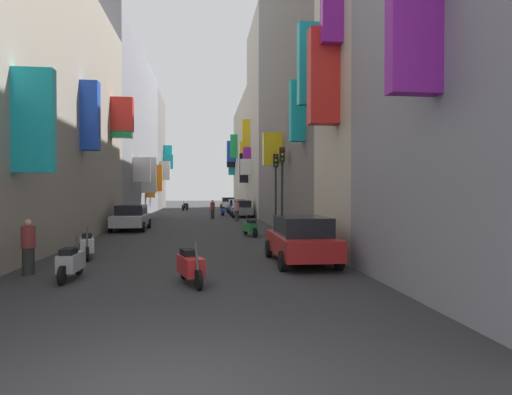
{
  "coord_description": "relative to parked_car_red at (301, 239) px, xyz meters",
  "views": [
    {
      "loc": [
        0.5,
        -4.83,
        2.33
      ],
      "look_at": [
        3.99,
        23.89,
        1.89
      ],
      "focal_mm": 30.47,
      "sensor_mm": 36.0,
      "label": 1
    }
  ],
  "objects": [
    {
      "name": "scooter_black",
      "position": [
        -5.29,
        39.0,
        -0.32
      ],
      "size": [
        0.76,
        1.77,
        1.13
      ],
      "color": "black",
      "rests_on": "ground"
    },
    {
      "name": "scooter_red",
      "position": [
        -3.46,
        -2.71,
        -0.32
      ],
      "size": [
        0.75,
        1.88,
        1.13
      ],
      "color": "red",
      "rests_on": "ground"
    },
    {
      "name": "scooter_white",
      "position": [
        -7.13,
        1.9,
        -0.32
      ],
      "size": [
        0.71,
        1.81,
        1.13
      ],
      "color": "silver",
      "rests_on": "ground"
    },
    {
      "name": "scooter_green",
      "position": [
        -0.74,
        8.53,
        -0.32
      ],
      "size": [
        0.71,
        1.82,
        1.13
      ],
      "color": "#287F3D",
      "rests_on": "ground"
    },
    {
      "name": "pedestrian_near_left",
      "position": [
        -2.37,
        22.63,
        -0.0
      ],
      "size": [
        0.44,
        0.44,
        1.58
      ],
      "color": "#2B2B2B",
      "rests_on": "ground"
    },
    {
      "name": "building_left_mid_b",
      "position": [
        -11.61,
        45.7,
        6.7
      ],
      "size": [
        7.37,
        10.93,
        14.99
      ],
      "color": "slate",
      "rests_on": "ground"
    },
    {
      "name": "ground_plane",
      "position": [
        -3.63,
        21.17,
        -0.79
      ],
      "size": [
        140.0,
        140.0,
        0.0
      ],
      "primitive_type": "plane",
      "color": "#2D2D30"
    },
    {
      "name": "parked_car_red",
      "position": [
        0.0,
        0.0,
        0.0
      ],
      "size": [
        1.87,
        4.1,
        1.52
      ],
      "color": "#B21E1E",
      "rests_on": "ground"
    },
    {
      "name": "building_left_mid_a",
      "position": [
        -11.62,
        28.54,
        6.94
      ],
      "size": [
        7.34,
        23.39,
        15.48
      ],
      "color": "gray",
      "rests_on": "ground"
    },
    {
      "name": "parked_car_blue",
      "position": [
        0.31,
        31.15,
        -0.03
      ],
      "size": [
        1.93,
        3.92,
        1.45
      ],
      "color": "navy",
      "rests_on": "ground"
    },
    {
      "name": "traffic_light_far_corner",
      "position": [
        0.97,
        8.78,
        2.33
      ],
      "size": [
        0.26,
        0.34,
        4.61
      ],
      "color": "#2D2D2D",
      "rests_on": "ground"
    },
    {
      "name": "parked_car_white",
      "position": [
        0.05,
        43.1,
        -0.01
      ],
      "size": [
        1.9,
        4.48,
        1.48
      ],
      "color": "white",
      "rests_on": "ground"
    },
    {
      "name": "pedestrian_crossing",
      "position": [
        -0.61,
        19.35,
        0.06
      ],
      "size": [
        0.5,
        0.5,
        1.7
      ],
      "color": "#3B3B3B",
      "rests_on": "ground"
    },
    {
      "name": "building_right_mid_c",
      "position": [
        4.36,
        26.46,
        8.19
      ],
      "size": [
        7.03,
        9.82,
        17.98
      ],
      "color": "#BCB29E",
      "rests_on": "ground"
    },
    {
      "name": "parked_car_silver",
      "position": [
        -7.39,
        12.74,
        -0.01
      ],
      "size": [
        1.95,
        4.1,
        1.49
      ],
      "color": "#B7B7BC",
      "rests_on": "ground"
    },
    {
      "name": "scooter_silver",
      "position": [
        -6.59,
        -1.79,
        -0.32
      ],
      "size": [
        0.46,
        1.88,
        1.13
      ],
      "color": "#ADADB2",
      "rests_on": "ground"
    },
    {
      "name": "pedestrian_near_right",
      "position": [
        -7.98,
        -0.92,
        -0.02
      ],
      "size": [
        0.54,
        0.54,
        1.54
      ],
      "color": "#2B2B2B",
      "rests_on": "ground"
    },
    {
      "name": "building_right_far",
      "position": [
        4.36,
        41.28,
        5.89
      ],
      "size": [
        7.25,
        19.8,
        13.34
      ],
      "color": "#BCB29E",
      "rests_on": "ground"
    },
    {
      "name": "scooter_blue",
      "position": [
        -1.33,
        27.38,
        -0.32
      ],
      "size": [
        0.5,
        1.87,
        1.13
      ],
      "color": "#2D4CAD",
      "rests_on": "ground"
    },
    {
      "name": "building_right_mid_b",
      "position": [
        4.37,
        12.61,
        8.53
      ],
      "size": [
        7.1,
        17.86,
        18.63
      ],
      "color": "slate",
      "rests_on": "ground"
    },
    {
      "name": "traffic_light_near_corner",
      "position": [
        0.95,
        10.67,
        2.22
      ],
      "size": [
        0.26,
        0.34,
        4.43
      ],
      "color": "#2D2D2D",
      "rests_on": "ground"
    },
    {
      "name": "parked_car_grey",
      "position": [
        0.25,
        24.83,
        -0.01
      ],
      "size": [
        1.88,
        4.02,
        1.49
      ],
      "color": "slate",
      "rests_on": "ground"
    }
  ]
}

